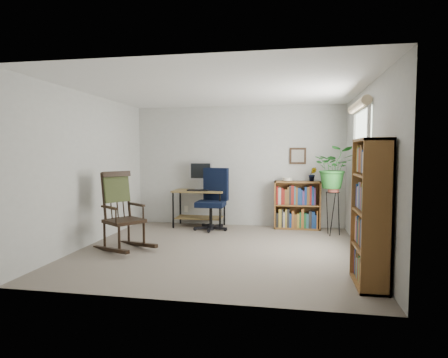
% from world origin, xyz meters
% --- Properties ---
extents(floor, '(4.20, 4.00, 0.00)m').
position_xyz_m(floor, '(0.00, 0.00, 0.00)').
color(floor, gray).
rests_on(floor, ground).
extents(ceiling, '(4.20, 4.00, 0.00)m').
position_xyz_m(ceiling, '(0.00, 0.00, 2.40)').
color(ceiling, white).
rests_on(ceiling, ground).
extents(wall_back, '(4.20, 0.00, 2.40)m').
position_xyz_m(wall_back, '(0.00, 2.00, 1.20)').
color(wall_back, beige).
rests_on(wall_back, ground).
extents(wall_front, '(4.20, 0.00, 2.40)m').
position_xyz_m(wall_front, '(0.00, -2.00, 1.20)').
color(wall_front, beige).
rests_on(wall_front, ground).
extents(wall_left, '(0.00, 4.00, 2.40)m').
position_xyz_m(wall_left, '(-2.10, 0.00, 1.20)').
color(wall_left, beige).
rests_on(wall_left, ground).
extents(wall_right, '(0.00, 4.00, 2.40)m').
position_xyz_m(wall_right, '(2.10, 0.00, 1.20)').
color(wall_right, beige).
rests_on(wall_right, ground).
extents(window, '(0.12, 1.20, 1.50)m').
position_xyz_m(window, '(2.06, 0.30, 1.40)').
color(window, silver).
rests_on(window, wall_right).
extents(desk, '(1.01, 0.56, 0.73)m').
position_xyz_m(desk, '(-0.73, 1.70, 0.36)').
color(desk, olive).
rests_on(desk, floor).
extents(monitor, '(0.46, 0.16, 0.56)m').
position_xyz_m(monitor, '(-0.73, 1.84, 1.01)').
color(monitor, '#B6B6BB').
rests_on(monitor, desk).
extents(keyboard, '(0.40, 0.15, 0.02)m').
position_xyz_m(keyboard, '(-0.73, 1.58, 0.74)').
color(keyboard, black).
rests_on(keyboard, desk).
extents(office_chair, '(0.78, 0.78, 1.20)m').
position_xyz_m(office_chair, '(-0.44, 1.42, 0.60)').
color(office_chair, black).
rests_on(office_chair, floor).
extents(rocking_chair, '(1.21, 1.10, 1.20)m').
position_xyz_m(rocking_chair, '(-1.42, -0.23, 0.60)').
color(rocking_chair, black).
rests_on(rocking_chair, floor).
extents(low_bookshelf, '(0.88, 0.29, 0.93)m').
position_xyz_m(low_bookshelf, '(1.18, 1.82, 0.46)').
color(low_bookshelf, brown).
rests_on(low_bookshelf, floor).
extents(tall_bookshelf, '(0.30, 0.71, 1.62)m').
position_xyz_m(tall_bookshelf, '(1.92, -1.20, 0.81)').
color(tall_bookshelf, brown).
rests_on(tall_bookshelf, floor).
extents(plant_stand, '(0.28, 0.28, 0.90)m').
position_xyz_m(plant_stand, '(1.80, 1.36, 0.45)').
color(plant_stand, black).
rests_on(plant_stand, floor).
extents(spider_plant, '(1.69, 1.88, 1.46)m').
position_xyz_m(spider_plant, '(1.80, 1.36, 1.57)').
color(spider_plant, '#256A26').
rests_on(spider_plant, plant_stand).
extents(potted_plant_small, '(0.13, 0.24, 0.11)m').
position_xyz_m(potted_plant_small, '(1.46, 1.83, 0.98)').
color(potted_plant_small, '#256A26').
rests_on(potted_plant_small, low_bookshelf).
extents(framed_picture, '(0.32, 0.04, 0.32)m').
position_xyz_m(framed_picture, '(1.18, 1.97, 1.41)').
color(framed_picture, black).
rests_on(framed_picture, wall_back).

